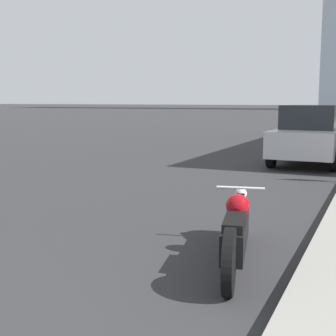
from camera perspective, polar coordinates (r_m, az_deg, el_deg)
name	(u,v)px	position (r m, az deg, el deg)	size (l,w,h in m)	color
motorcycle	(236,230)	(5.47, 8.28, -7.53)	(0.80, 2.42, 0.76)	black
parked_car_silver	(310,135)	(14.47, 16.97, 3.89)	(1.92, 4.23, 1.74)	#BCBCC1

